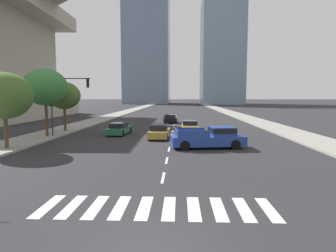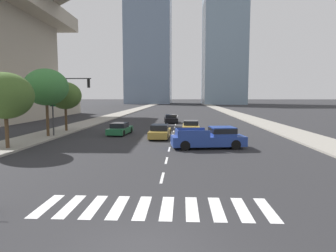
{
  "view_description": "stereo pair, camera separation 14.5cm",
  "coord_description": "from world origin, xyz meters",
  "px_view_note": "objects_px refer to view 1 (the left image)",
  "views": [
    {
      "loc": [
        0.84,
        -7.35,
        4.06
      ],
      "look_at": [
        0.0,
        13.04,
        2.0
      ],
      "focal_mm": 31.48,
      "sensor_mm": 36.0,
      "label": 1
    },
    {
      "loc": [
        0.98,
        -7.34,
        4.06
      ],
      "look_at": [
        0.0,
        13.04,
        2.0
      ],
      "focal_mm": 31.48,
      "sensor_mm": 36.0,
      "label": 2
    }
  ],
  "objects_px": {
    "traffic_signal_far": "(65,94)",
    "street_tree_nearest": "(4,96)",
    "sedan_green_0": "(119,129)",
    "pickup_truck": "(211,138)",
    "street_tree_third": "(64,96)",
    "sedan_gold_1": "(159,132)",
    "sedan_gold_3": "(190,127)",
    "street_tree_second": "(45,87)",
    "sedan_black_2": "(170,119)"
  },
  "relations": [
    {
      "from": "sedan_gold_3",
      "to": "street_tree_nearest",
      "type": "distance_m",
      "value": 19.15
    },
    {
      "from": "sedan_green_0",
      "to": "sedan_black_2",
      "type": "relative_size",
      "value": 0.91
    },
    {
      "from": "street_tree_nearest",
      "to": "sedan_green_0",
      "type": "bearing_deg",
      "value": 54.57
    },
    {
      "from": "traffic_signal_far",
      "to": "street_tree_nearest",
      "type": "xyz_separation_m",
      "value": [
        -1.83,
        -7.18,
        -0.16
      ]
    },
    {
      "from": "pickup_truck",
      "to": "sedan_gold_3",
      "type": "distance_m",
      "value": 10.79
    },
    {
      "from": "sedan_green_0",
      "to": "sedan_black_2",
      "type": "distance_m",
      "value": 15.32
    },
    {
      "from": "sedan_gold_3",
      "to": "street_tree_nearest",
      "type": "height_order",
      "value": "street_tree_nearest"
    },
    {
      "from": "sedan_green_0",
      "to": "traffic_signal_far",
      "type": "height_order",
      "value": "traffic_signal_far"
    },
    {
      "from": "sedan_gold_1",
      "to": "street_tree_third",
      "type": "bearing_deg",
      "value": 69.79
    },
    {
      "from": "sedan_gold_1",
      "to": "sedan_gold_3",
      "type": "distance_m",
      "value": 6.28
    },
    {
      "from": "sedan_green_0",
      "to": "street_tree_third",
      "type": "distance_m",
      "value": 7.82
    },
    {
      "from": "pickup_truck",
      "to": "sedan_green_0",
      "type": "bearing_deg",
      "value": 130.97
    },
    {
      "from": "street_tree_second",
      "to": "street_tree_third",
      "type": "distance_m",
      "value": 4.69
    },
    {
      "from": "sedan_green_0",
      "to": "street_tree_nearest",
      "type": "height_order",
      "value": "street_tree_nearest"
    },
    {
      "from": "sedan_green_0",
      "to": "street_tree_nearest",
      "type": "xyz_separation_m",
      "value": [
        -6.65,
        -9.35,
        3.52
      ]
    },
    {
      "from": "sedan_black_2",
      "to": "street_tree_second",
      "type": "distance_m",
      "value": 21.06
    },
    {
      "from": "sedan_gold_3",
      "to": "traffic_signal_far",
      "type": "xyz_separation_m",
      "value": [
        -12.46,
        -5.07,
        3.68
      ]
    },
    {
      "from": "sedan_gold_1",
      "to": "sedan_black_2",
      "type": "bearing_deg",
      "value": 0.85
    },
    {
      "from": "street_tree_third",
      "to": "street_tree_nearest",
      "type": "bearing_deg",
      "value": -90.0
    },
    {
      "from": "street_tree_nearest",
      "to": "sedan_gold_3",
      "type": "bearing_deg",
      "value": 40.61
    },
    {
      "from": "sedan_gold_3",
      "to": "sedan_gold_1",
      "type": "bearing_deg",
      "value": -29.15
    },
    {
      "from": "pickup_truck",
      "to": "traffic_signal_far",
      "type": "distance_m",
      "value": 15.28
    },
    {
      "from": "sedan_black_2",
      "to": "street_tree_nearest",
      "type": "distance_m",
      "value": 26.75
    },
    {
      "from": "pickup_truck",
      "to": "sedan_gold_1",
      "type": "relative_size",
      "value": 1.34
    },
    {
      "from": "sedan_gold_1",
      "to": "street_tree_third",
      "type": "height_order",
      "value": "street_tree_third"
    },
    {
      "from": "sedan_green_0",
      "to": "traffic_signal_far",
      "type": "distance_m",
      "value": 6.45
    },
    {
      "from": "pickup_truck",
      "to": "sedan_green_0",
      "type": "distance_m",
      "value": 11.88
    },
    {
      "from": "street_tree_third",
      "to": "sedan_gold_3",
      "type": "bearing_deg",
      "value": 3.33
    },
    {
      "from": "street_tree_second",
      "to": "street_tree_third",
      "type": "bearing_deg",
      "value": 90.0
    },
    {
      "from": "sedan_gold_1",
      "to": "sedan_black_2",
      "type": "relative_size",
      "value": 0.92
    },
    {
      "from": "sedan_black_2",
      "to": "pickup_truck",
      "type": "bearing_deg",
      "value": -175.05
    },
    {
      "from": "sedan_green_0",
      "to": "traffic_signal_far",
      "type": "relative_size",
      "value": 0.73
    },
    {
      "from": "sedan_green_0",
      "to": "street_tree_second",
      "type": "relative_size",
      "value": 0.67
    },
    {
      "from": "pickup_truck",
      "to": "street_tree_nearest",
      "type": "height_order",
      "value": "street_tree_nearest"
    },
    {
      "from": "traffic_signal_far",
      "to": "street_tree_second",
      "type": "distance_m",
      "value": 1.98
    },
    {
      "from": "street_tree_second",
      "to": "sedan_green_0",
      "type": "bearing_deg",
      "value": 20.97
    },
    {
      "from": "street_tree_second",
      "to": "sedan_gold_3",
      "type": "bearing_deg",
      "value": 20.86
    },
    {
      "from": "pickup_truck",
      "to": "street_tree_third",
      "type": "bearing_deg",
      "value": 139.76
    },
    {
      "from": "sedan_black_2",
      "to": "traffic_signal_far",
      "type": "height_order",
      "value": "traffic_signal_far"
    },
    {
      "from": "sedan_gold_3",
      "to": "traffic_signal_far",
      "type": "height_order",
      "value": "traffic_signal_far"
    },
    {
      "from": "sedan_gold_3",
      "to": "street_tree_third",
      "type": "xyz_separation_m",
      "value": [
        -14.29,
        -0.83,
        3.54
      ]
    },
    {
      "from": "street_tree_third",
      "to": "street_tree_second",
      "type": "bearing_deg",
      "value": -90.0
    },
    {
      "from": "traffic_signal_far",
      "to": "sedan_gold_1",
      "type": "bearing_deg",
      "value": -2.19
    },
    {
      "from": "street_tree_second",
      "to": "street_tree_nearest",
      "type": "bearing_deg",
      "value": -90.0
    },
    {
      "from": "traffic_signal_far",
      "to": "pickup_truck",
      "type": "bearing_deg",
      "value": -22.27
    },
    {
      "from": "sedan_gold_3",
      "to": "traffic_signal_far",
      "type": "relative_size",
      "value": 0.75
    },
    {
      "from": "sedan_gold_1",
      "to": "traffic_signal_far",
      "type": "height_order",
      "value": "traffic_signal_far"
    },
    {
      "from": "traffic_signal_far",
      "to": "street_tree_second",
      "type": "height_order",
      "value": "street_tree_second"
    },
    {
      "from": "pickup_truck",
      "to": "street_tree_third",
      "type": "distance_m",
      "value": 18.76
    },
    {
      "from": "sedan_green_0",
      "to": "sedan_gold_1",
      "type": "relative_size",
      "value": 0.99
    }
  ]
}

